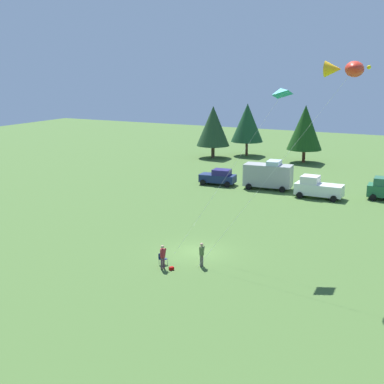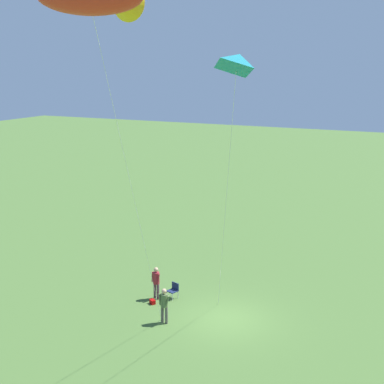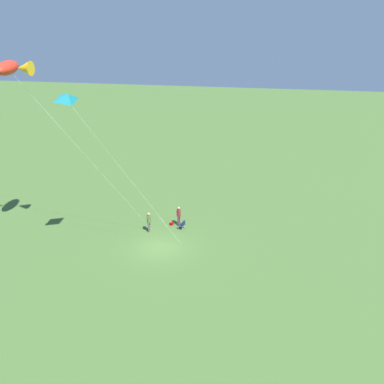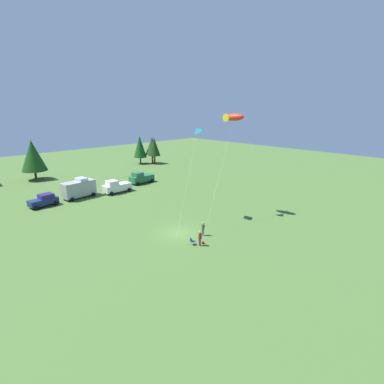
# 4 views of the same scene
# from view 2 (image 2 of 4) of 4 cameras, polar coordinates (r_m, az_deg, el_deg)

# --- Properties ---
(ground_plane) EXTENTS (160.00, 160.00, 0.00)m
(ground_plane) POSITION_cam_2_polar(r_m,az_deg,el_deg) (26.53, 3.72, -13.37)
(ground_plane) COLOR #44652E
(person_kite_flyer) EXTENTS (0.34, 0.59, 1.74)m
(person_kite_flyer) POSITION_cam_2_polar(r_m,az_deg,el_deg) (25.70, -2.99, -11.75)
(person_kite_flyer) COLOR #555249
(person_kite_flyer) RESTS_ON ground
(folding_chair) EXTENTS (0.60, 0.60, 0.82)m
(folding_chair) POSITION_cam_2_polar(r_m,az_deg,el_deg) (28.47, -1.98, -10.33)
(folding_chair) COLOR #1A254A
(folding_chair) RESTS_ON ground
(person_spectator) EXTENTS (0.41, 0.57, 1.74)m
(person_spectator) POSITION_cam_2_polar(r_m,az_deg,el_deg) (28.21, -3.84, -9.40)
(person_spectator) COLOR #543743
(person_spectator) RESTS_ON ground
(backpack_on_grass) EXTENTS (0.37, 0.39, 0.22)m
(backpack_on_grass) POSITION_cam_2_polar(r_m,az_deg,el_deg) (28.03, -4.24, -11.60)
(backpack_on_grass) COLOR #A10807
(backpack_on_grass) RESTS_ON ground
(kite_delta_teal) EXTENTS (7.53, 4.34, 12.47)m
(kite_delta_teal) POSITION_cam_2_polar(r_m,az_deg,el_deg) (17.84, 5.10, 13.56)
(kite_delta_teal) COLOR teal
(kite_delta_teal) RESTS_ON ground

